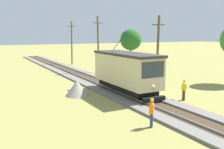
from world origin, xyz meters
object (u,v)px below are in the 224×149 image
gravel_pile (77,88)px  track_worker (152,111)px  utility_pole_mid (98,44)px  second_worker (184,89)px  tree_left_far (131,40)px  utility_pole_far (72,43)px  red_tram (126,71)px  utility_pole_near_tram (158,53)px

gravel_pile → track_worker: (1.14, -9.49, 0.30)m
utility_pole_mid → second_worker: size_ratio=4.44×
track_worker → utility_pole_mid: bearing=120.9°
gravel_pile → tree_left_far: (17.95, 19.62, 3.69)m
utility_pole_far → second_worker: size_ratio=4.30×
red_tram → tree_left_far: tree_left_far is taller
utility_pole_mid → utility_pole_far: utility_pole_mid is taller
red_tram → track_worker: (-3.01, -7.92, -1.21)m
utility_pole_mid → track_worker: size_ratio=4.44×
red_tram → tree_left_far: size_ratio=1.34×
track_worker → red_tram: bearing=116.9°
red_tram → tree_left_far: 25.39m
second_worker → utility_pole_mid: bearing=100.0°
red_tram → utility_pole_mid: size_ratio=1.08×
utility_pole_mid → utility_pole_far: (0.00, 11.16, -0.12)m
second_worker → tree_left_far: bearing=77.9°
track_worker → second_worker: same height
red_tram → utility_pole_near_tram: (3.36, -0.17, 1.49)m
red_tram → utility_pole_near_tram: size_ratio=1.19×
utility_pole_far → utility_pole_near_tram: bearing=-90.0°
utility_pole_near_tram → track_worker: (-6.37, -7.74, -2.70)m
second_worker → tree_left_far: tree_left_far is taller
track_worker → second_worker: 7.22m
track_worker → utility_pole_near_tram: bearing=98.3°
track_worker → second_worker: size_ratio=1.00×
red_tram → utility_pole_near_tram: bearing=-3.0°
gravel_pile → utility_pole_near_tram: bearing=-13.1°
utility_pole_mid → second_worker: utility_pole_mid is taller
second_worker → gravel_pile: bearing=152.8°
red_tram → utility_pole_far: utility_pole_far is taller
utility_pole_mid → tree_left_far: (10.44, 8.00, 0.32)m
utility_pole_near_tram → second_worker: utility_pole_near_tram is taller
utility_pole_far → track_worker: (-6.37, -32.27, -2.95)m
utility_pole_near_tram → utility_pole_mid: size_ratio=0.91×
utility_pole_near_tram → track_worker: 10.39m
utility_pole_near_tram → gravel_pile: (-7.51, 1.75, -3.00)m
utility_pole_mid → red_tram: bearing=-104.3°
gravel_pile → red_tram: bearing=-20.7°
utility_pole_far → tree_left_far: utility_pole_far is taller
utility_pole_far → second_worker: (-0.24, -28.46, -2.95)m
utility_pole_far → gravel_pile: bearing=-108.3°
utility_pole_mid → tree_left_far: utility_pole_mid is taller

